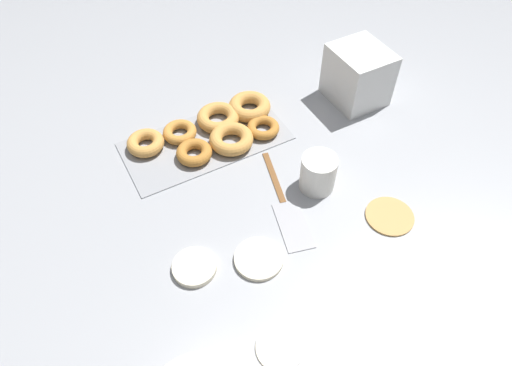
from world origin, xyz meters
TOP-DOWN VIEW (x-y plane):
  - ground_plane at (0.00, 0.00)m, footprint 3.00×3.00m
  - pancake_0 at (0.16, 0.24)m, footprint 0.09×0.09m
  - pancake_1 at (0.23, 0.02)m, footprint 0.09×0.09m
  - pancake_2 at (0.11, 0.07)m, footprint 0.10×0.10m
  - pancake_3 at (-0.20, 0.11)m, footprint 0.11×0.11m
  - donut_tray at (0.03, -0.31)m, footprint 0.41×0.20m
  - container_stack at (-0.38, -0.26)m, footprint 0.13×0.15m
  - paper_cup at (-0.11, -0.04)m, footprint 0.08×0.08m
  - spatula at (-0.01, -0.00)m, footprint 0.11×0.29m

SIDE VIEW (x-z plane):
  - ground_plane at x=0.00m, z-range 0.00..0.00m
  - spatula at x=-0.01m, z-range 0.00..0.01m
  - pancake_0 at x=0.16m, z-range 0.00..0.01m
  - pancake_3 at x=-0.20m, z-range 0.00..0.01m
  - pancake_2 at x=0.11m, z-range 0.00..0.01m
  - pancake_1 at x=0.23m, z-range 0.00..0.01m
  - donut_tray at x=0.03m, z-range 0.00..0.04m
  - paper_cup at x=-0.11m, z-range 0.00..0.09m
  - container_stack at x=-0.38m, z-range 0.00..0.15m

